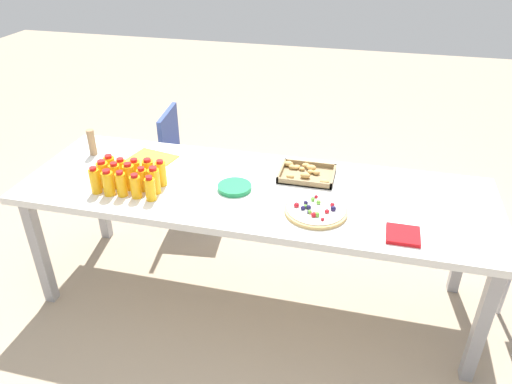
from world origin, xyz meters
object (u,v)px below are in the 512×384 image
at_px(juice_bottle_6, 116,176).
at_px(juice_bottle_7, 129,177).
at_px(juice_bottle_12, 135,171).
at_px(fruit_pizza, 316,210).
at_px(juice_bottle_5, 103,174).
at_px(juice_bottle_11, 122,170).
at_px(juice_bottle_8, 142,180).
at_px(juice_bottle_0, 95,181).
at_px(juice_bottle_4, 150,189).
at_px(snack_tray, 306,173).
at_px(juice_bottle_9, 154,181).
at_px(plate_stack, 235,187).
at_px(juice_bottle_3, 136,186).
at_px(chair_far_left, 187,156).
at_px(juice_bottle_10, 110,168).
at_px(napkin_stack, 403,235).
at_px(party_table, 255,198).
at_px(juice_bottle_2, 121,184).
at_px(paper_folder, 152,159).
at_px(cardboard_tube, 92,142).
at_px(juice_bottle_13, 149,172).
at_px(juice_bottle_14, 161,173).
at_px(juice_bottle_1, 108,183).

height_order(juice_bottle_6, juice_bottle_7, juice_bottle_7).
distance_m(juice_bottle_12, fruit_pizza, 0.99).
distance_m(juice_bottle_5, juice_bottle_11, 0.10).
distance_m(juice_bottle_5, juice_bottle_8, 0.22).
bearing_deg(juice_bottle_5, juice_bottle_0, -94.37).
xyz_separation_m(juice_bottle_4, juice_bottle_12, (-0.15, 0.15, 0.00)).
bearing_deg(juice_bottle_8, snack_tray, 24.24).
relative_size(juice_bottle_12, fruit_pizza, 0.46).
bearing_deg(juice_bottle_8, juice_bottle_4, -44.73).
relative_size(juice_bottle_4, juice_bottle_9, 0.91).
bearing_deg(juice_bottle_4, plate_stack, 27.56).
height_order(juice_bottle_7, snack_tray, juice_bottle_7).
relative_size(fruit_pizza, snack_tray, 1.03).
relative_size(juice_bottle_3, juice_bottle_12, 0.95).
height_order(chair_far_left, juice_bottle_8, juice_bottle_8).
relative_size(juice_bottle_5, juice_bottle_10, 1.06).
relative_size(chair_far_left, juice_bottle_0, 5.63).
distance_m(juice_bottle_11, napkin_stack, 1.48).
bearing_deg(chair_far_left, juice_bottle_11, -9.30).
xyz_separation_m(party_table, plate_stack, (-0.10, -0.04, 0.07)).
relative_size(juice_bottle_8, juice_bottle_10, 0.95).
relative_size(juice_bottle_2, napkin_stack, 0.94).
bearing_deg(juice_bottle_4, juice_bottle_2, 179.11).
height_order(chair_far_left, juice_bottle_9, juice_bottle_9).
bearing_deg(paper_folder, fruit_pizza, -18.61).
xyz_separation_m(juice_bottle_3, juice_bottle_4, (0.08, -0.01, 0.00)).
bearing_deg(napkin_stack, juice_bottle_4, 178.85).
distance_m(juice_bottle_10, cardboard_tube, 0.35).
xyz_separation_m(juice_bottle_10, paper_folder, (0.12, 0.27, -0.06)).
relative_size(party_table, juice_bottle_13, 16.81).
bearing_deg(juice_bottle_13, juice_bottle_4, -62.72).
distance_m(plate_stack, cardboard_tube, 0.96).
height_order(juice_bottle_2, juice_bottle_6, juice_bottle_6).
bearing_deg(juice_bottle_5, juice_bottle_8, 2.04).
bearing_deg(juice_bottle_14, napkin_stack, -8.17).
distance_m(juice_bottle_12, cardboard_tube, 0.47).
xyz_separation_m(party_table, juice_bottle_8, (-0.56, -0.16, 0.12)).
xyz_separation_m(juice_bottle_4, juice_bottle_13, (-0.08, 0.15, 0.01)).
bearing_deg(juice_bottle_12, paper_folder, 97.74).
bearing_deg(chair_far_left, paper_folder, -6.12).
distance_m(juice_bottle_4, fruit_pizza, 0.83).
bearing_deg(juice_bottle_8, paper_folder, 107.92).
bearing_deg(juice_bottle_5, juice_bottle_9, -0.27).
bearing_deg(juice_bottle_10, chair_far_left, 82.14).
bearing_deg(fruit_pizza, napkin_stack, -14.08).
height_order(juice_bottle_3, juice_bottle_14, juice_bottle_14).
bearing_deg(juice_bottle_8, juice_bottle_14, 45.79).
relative_size(juice_bottle_5, cardboard_tube, 0.95).
distance_m(juice_bottle_1, cardboard_tube, 0.52).
bearing_deg(juice_bottle_3, juice_bottle_7, 134.26).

